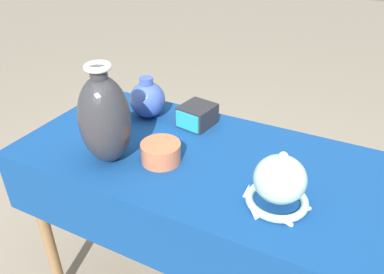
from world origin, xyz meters
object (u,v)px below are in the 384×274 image
(mosaic_tile_box, at_px, (197,115))
(bowl_shallow_ochre, at_px, (109,101))
(jar_round_cobalt, at_px, (148,99))
(pot_squat_terracotta, at_px, (161,152))
(vase_dome_bell, at_px, (279,183))
(pot_squat_porcelain, at_px, (107,119))
(vase_tall_bulbous, at_px, (105,119))

(mosaic_tile_box, xyz_separation_m, bowl_shallow_ochre, (-0.39, -0.03, -0.01))
(jar_round_cobalt, bearing_deg, bowl_shallow_ochre, -178.16)
(jar_round_cobalt, bearing_deg, pot_squat_terracotta, -49.94)
(jar_round_cobalt, distance_m, pot_squat_terracotta, 0.32)
(vase_dome_bell, distance_m, mosaic_tile_box, 0.49)
(bowl_shallow_ochre, bearing_deg, mosaic_tile_box, 4.40)
(pot_squat_porcelain, height_order, pot_squat_terracotta, pot_squat_terracotta)
(bowl_shallow_ochre, bearing_deg, vase_dome_bell, -18.95)
(vase_tall_bulbous, height_order, bowl_shallow_ochre, vase_tall_bulbous)
(jar_round_cobalt, xyz_separation_m, bowl_shallow_ochre, (-0.19, -0.01, -0.05))
(vase_tall_bulbous, relative_size, pot_squat_terracotta, 2.54)
(vase_dome_bell, height_order, jar_round_cobalt, vase_dome_bell)
(mosaic_tile_box, bearing_deg, vase_dome_bell, -28.00)
(pot_squat_porcelain, bearing_deg, vase_tall_bulbous, -50.32)
(vase_tall_bulbous, height_order, mosaic_tile_box, vase_tall_bulbous)
(pot_squat_porcelain, bearing_deg, vase_dome_bell, -11.63)
(jar_round_cobalt, xyz_separation_m, pot_squat_porcelain, (-0.10, -0.13, -0.05))
(jar_round_cobalt, xyz_separation_m, pot_squat_terracotta, (0.20, -0.24, -0.04))
(vase_dome_bell, xyz_separation_m, mosaic_tile_box, (-0.39, 0.30, -0.03))
(vase_tall_bulbous, relative_size, jar_round_cobalt, 2.02)
(bowl_shallow_ochre, height_order, pot_squat_porcelain, same)
(vase_tall_bulbous, xyz_separation_m, bowl_shallow_ochre, (-0.24, 0.30, -0.12))
(jar_round_cobalt, bearing_deg, vase_dome_bell, -24.81)
(vase_tall_bulbous, bearing_deg, jar_round_cobalt, 99.57)
(mosaic_tile_box, relative_size, pot_squat_terracotta, 1.12)
(vase_tall_bulbous, xyz_separation_m, jar_round_cobalt, (-0.05, 0.31, -0.08))
(bowl_shallow_ochre, bearing_deg, pot_squat_porcelain, -53.95)
(mosaic_tile_box, height_order, jar_round_cobalt, jar_round_cobalt)
(pot_squat_porcelain, distance_m, pot_squat_terracotta, 0.32)
(bowl_shallow_ochre, distance_m, pot_squat_porcelain, 0.16)
(vase_tall_bulbous, relative_size, vase_dome_bell, 1.76)
(mosaic_tile_box, distance_m, jar_round_cobalt, 0.20)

